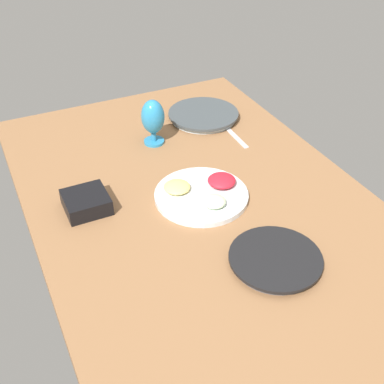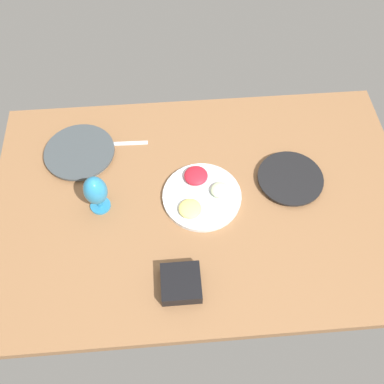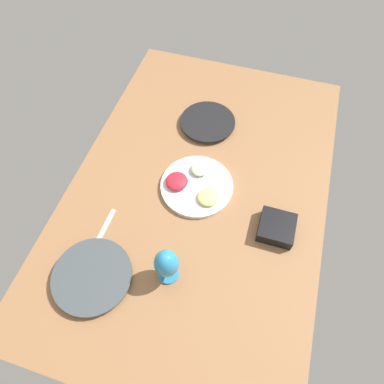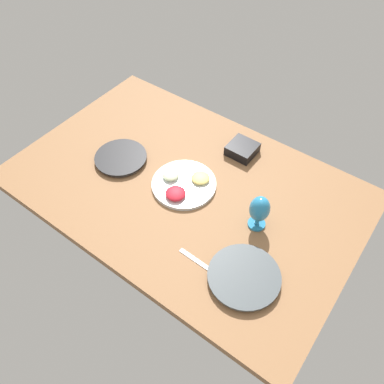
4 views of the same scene
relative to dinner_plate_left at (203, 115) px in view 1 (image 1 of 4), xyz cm
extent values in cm
cube|color=#8C603D|center=(47.51, -25.17, -3.42)|extent=(160.00, 104.00, 4.00)
cylinder|color=silver|center=(0.00, 0.00, -0.57)|extent=(26.07, 26.07, 1.70)
cylinder|color=#3E4549|center=(0.00, 0.00, 0.80)|extent=(28.34, 28.34, 1.02)
cylinder|color=#4C4C51|center=(82.53, -19.35, -0.67)|extent=(23.50, 23.50, 1.49)
cylinder|color=black|center=(82.53, -19.35, 0.51)|extent=(25.54, 25.54, 0.89)
cylinder|color=silver|center=(47.79, -24.42, -0.52)|extent=(29.99, 29.99, 1.80)
ellipsoid|color=beige|center=(54.54, -23.55, 1.72)|extent=(7.28, 7.28, 2.67)
ellipsoid|color=red|center=(45.90, -16.28, 1.84)|extent=(9.16, 9.16, 2.92)
ellipsoid|color=#F9E072|center=(42.53, -30.66, 1.58)|extent=(8.54, 8.54, 2.39)
cylinder|color=teal|center=(9.11, -25.65, -0.92)|extent=(7.61, 7.61, 1.00)
cylinder|color=teal|center=(9.11, -25.65, 1.30)|extent=(2.00, 2.00, 3.43)
ellipsoid|color=teal|center=(9.11, -25.65, 9.47)|extent=(8.57, 8.57, 12.93)
cube|color=black|center=(37.30, -58.95, 1.16)|extent=(13.28, 13.28, 5.15)
cube|color=tan|center=(37.30, -58.95, 2.81)|extent=(10.89, 10.89, 1.65)
cube|color=silver|center=(18.54, 4.42, -1.12)|extent=(18.04, 2.31, 0.60)
camera|label=1|loc=(161.35, -81.91, 95.11)|focal=46.82mm
camera|label=2|loc=(36.87, -110.72, 138.11)|focal=40.26mm
camera|label=3|loc=(-25.89, -44.64, 118.05)|focal=31.91mm
camera|label=4|loc=(-26.56, 69.48, 135.33)|focal=36.55mm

